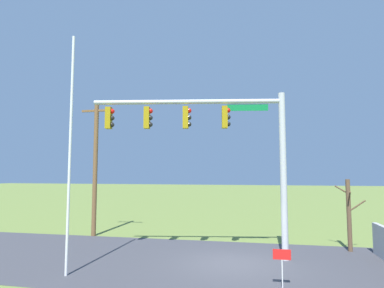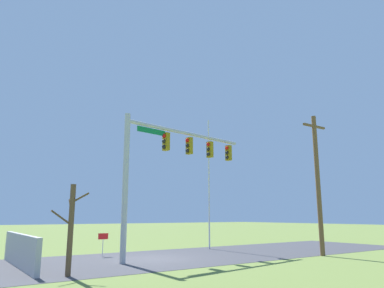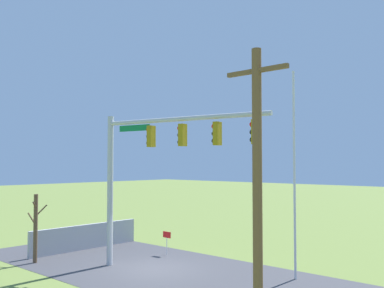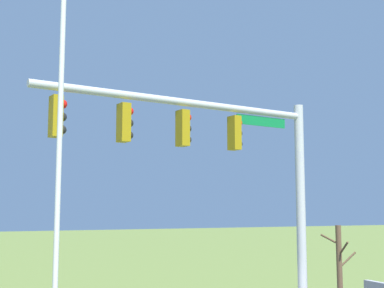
# 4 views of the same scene
# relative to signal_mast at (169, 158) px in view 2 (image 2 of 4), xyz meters

# --- Properties ---
(ground_plane) EXTENTS (160.00, 160.00, 0.00)m
(ground_plane) POSITION_rel_signal_mast_xyz_m (0.53, -0.50, -5.21)
(ground_plane) COLOR olive
(road_surface) EXTENTS (28.00, 8.00, 0.01)m
(road_surface) POSITION_rel_signal_mast_xyz_m (-3.47, -0.50, -5.20)
(road_surface) COLOR #3D3D42
(road_surface) RESTS_ON ground_plane
(sidewalk_corner) EXTENTS (6.00, 6.00, 0.01)m
(sidewalk_corner) POSITION_rel_signal_mast_xyz_m (3.67, 0.43, -5.20)
(sidewalk_corner) COLOR #B7B5AD
(sidewalk_corner) RESTS_ON ground_plane
(retaining_fence) EXTENTS (0.20, 6.86, 1.38)m
(retaining_fence) POSITION_rel_signal_mast_xyz_m (6.77, -1.05, -4.51)
(retaining_fence) COLOR #A8A8AD
(retaining_fence) RESTS_ON ground_plane
(signal_mast) EXTENTS (8.32, 1.54, 7.10)m
(signal_mast) POSITION_rel_signal_mast_xyz_m (0.00, 0.00, 0.00)
(signal_mast) COLOR #B2B5BA
(signal_mast) RESTS_ON ground_plane
(flagpole) EXTENTS (0.10, 0.10, 8.78)m
(flagpole) POSITION_rel_signal_mast_xyz_m (-5.14, -3.22, -0.82)
(flagpole) COLOR silver
(flagpole) RESTS_ON ground_plane
(utility_pole) EXTENTS (1.90, 0.26, 7.92)m
(utility_pole) POSITION_rel_signal_mast_xyz_m (-7.75, 3.57, -1.08)
(utility_pole) COLOR brown
(utility_pole) RESTS_ON ground_plane
(bare_tree) EXTENTS (1.27, 1.02, 3.33)m
(bare_tree) POSITION_rel_signal_mast_xyz_m (5.76, 2.56, -3.48)
(bare_tree) COLOR brown
(bare_tree) RESTS_ON ground_plane
(open_sign) EXTENTS (0.56, 0.04, 1.22)m
(open_sign) POSITION_rel_signal_mast_xyz_m (2.30, -3.03, -4.30)
(open_sign) COLOR silver
(open_sign) RESTS_ON ground_plane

